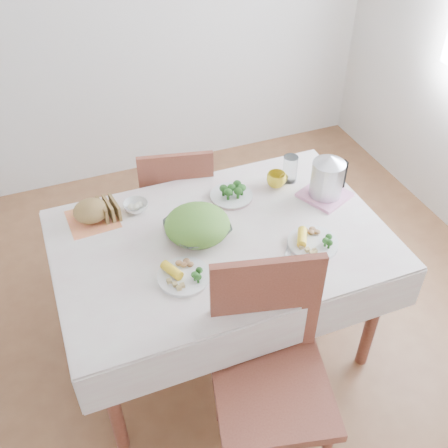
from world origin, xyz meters
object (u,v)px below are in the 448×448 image
object	(u,v)px
dining_table	(222,294)
dinner_plate_right	(313,243)
chair_near	(272,396)
chair_far	(177,201)
dinner_plate_left	(184,276)
salad_bowl	(198,230)
electric_kettle	(327,176)
yellow_mug	(276,180)

from	to	relation	value
dining_table	dinner_plate_right	size ratio (longest dim) A/B	6.10
chair_near	chair_far	world-z (taller)	chair_near
dining_table	dinner_plate_left	xyz separation A→B (m)	(-0.24, -0.18, 0.40)
chair_near	dinner_plate_right	size ratio (longest dim) A/B	4.46
salad_bowl	dinner_plate_right	xyz separation A→B (m)	(0.46, -0.25, -0.02)
dinner_plate_left	dinner_plate_right	bearing A→B (deg)	-1.37
electric_kettle	dinner_plate_right	bearing A→B (deg)	-111.34
dining_table	chair_near	distance (m)	0.66
chair_near	salad_bowl	distance (m)	0.78
salad_bowl	dinner_plate_left	bearing A→B (deg)	-121.36
salad_bowl	dinner_plate_right	world-z (taller)	salad_bowl
dining_table	chair_far	world-z (taller)	chair_far
dinner_plate_right	electric_kettle	bearing A→B (deg)	52.30
dinner_plate_left	dinner_plate_right	distance (m)	0.60
dinner_plate_left	yellow_mug	xyz separation A→B (m)	(0.64, 0.45, 0.03)
chair_near	electric_kettle	xyz separation A→B (m)	(0.63, 0.75, 0.42)
chair_far	dinner_plate_left	world-z (taller)	chair_far
dining_table	chair_near	xyz separation A→B (m)	(-0.04, -0.65, 0.09)
dinner_plate_right	chair_far	bearing A→B (deg)	112.95
dinner_plate_right	electric_kettle	size ratio (longest dim) A/B	1.03
chair_near	yellow_mug	size ratio (longest dim) A/B	10.38
chair_far	salad_bowl	size ratio (longest dim) A/B	3.25
chair_far	chair_near	bearing A→B (deg)	101.40
chair_far	electric_kettle	distance (m)	0.95
chair_far	yellow_mug	world-z (taller)	chair_far
dinner_plate_left	salad_bowl	bearing A→B (deg)	58.64
chair_near	dinner_plate_left	bearing A→B (deg)	126.43
chair_near	salad_bowl	size ratio (longest dim) A/B	3.67
salad_bowl	yellow_mug	xyz separation A→B (m)	(0.50, 0.21, 0.00)
dining_table	electric_kettle	world-z (taller)	electric_kettle
dining_table	electric_kettle	xyz separation A→B (m)	(0.59, 0.10, 0.51)
chair_far	dinner_plate_right	xyz separation A→B (m)	(0.38, -0.89, 0.31)
dining_table	salad_bowl	size ratio (longest dim) A/B	5.02
chair_far	dinner_plate_right	distance (m)	1.01
dining_table	yellow_mug	world-z (taller)	yellow_mug
salad_bowl	dinner_plate_right	size ratio (longest dim) A/B	1.22
dinner_plate_left	chair_far	bearing A→B (deg)	75.70
electric_kettle	chair_far	bearing A→B (deg)	151.84
chair_near	salad_bowl	world-z (taller)	chair_near
dinner_plate_right	salad_bowl	bearing A→B (deg)	151.71
salad_bowl	chair_far	bearing A→B (deg)	82.77
salad_bowl	dining_table	bearing A→B (deg)	-27.92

